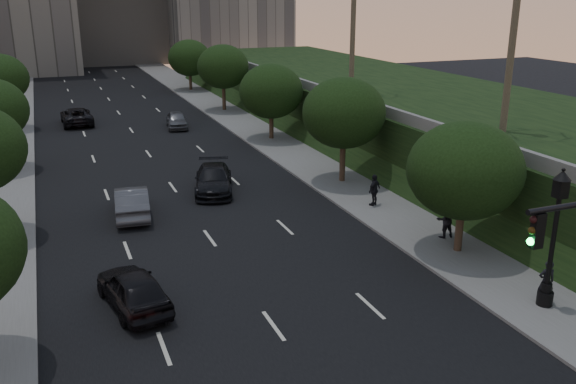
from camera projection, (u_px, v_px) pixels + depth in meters
name	position (u px, v px, depth m)	size (l,w,h in m)	color
road_surface	(153.00, 160.00, 44.26)	(16.00, 140.00, 0.02)	black
sidewalk_right	(284.00, 147.00, 47.86)	(4.50, 140.00, 0.15)	slate
embankment	(427.00, 117.00, 49.65)	(18.00, 90.00, 4.00)	black
parapet_wall	(334.00, 94.00, 45.92)	(0.35, 90.00, 0.70)	slate
tree_right_a	(465.00, 170.00, 27.24)	(5.20, 5.20, 6.24)	#38281C
tree_right_b	(344.00, 113.00, 37.67)	(5.20, 5.20, 6.74)	#38281C
tree_right_c	(271.00, 91.00, 49.30)	(5.20, 5.20, 6.24)	#38281C
tree_right_d	(223.00, 67.00, 61.50)	(5.20, 5.20, 6.74)	#38281C
tree_right_e	(189.00, 58.00, 74.89)	(5.20, 5.20, 6.24)	#38281C
street_lamp	(553.00, 245.00, 22.68)	(0.64, 0.64, 5.62)	black
sedan_near_left	(133.00, 289.00, 23.32)	(1.87, 4.65, 1.58)	black
sedan_mid_left	(132.00, 202.00, 32.98)	(1.74, 4.98, 1.64)	#4C4E52
sedan_far_left	(77.00, 116.00, 56.15)	(2.63, 5.69, 1.58)	black
sedan_near_right	(214.00, 179.00, 37.03)	(2.20, 5.41, 1.57)	black
sedan_far_right	(177.00, 120.00, 54.71)	(1.74, 4.34, 1.48)	#55575C
pedestrian_a	(546.00, 282.00, 23.35)	(0.64, 0.42, 1.75)	black
pedestrian_b	(445.00, 219.00, 29.67)	(0.90, 0.70, 1.86)	black
pedestrian_c	(374.00, 190.00, 34.18)	(1.06, 0.44, 1.81)	black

